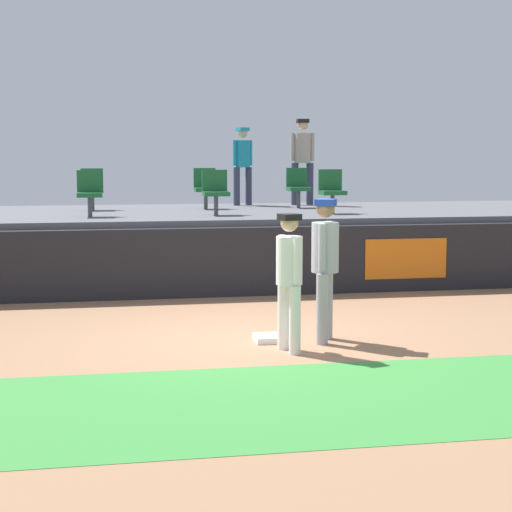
# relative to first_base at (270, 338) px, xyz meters

# --- Properties ---
(ground_plane) EXTENTS (60.00, 60.00, 0.00)m
(ground_plane) POSITION_rel_first_base_xyz_m (-0.13, 0.03, -0.04)
(ground_plane) COLOR #936B4C
(grass_foreground_strip) EXTENTS (18.00, 2.80, 0.01)m
(grass_foreground_strip) POSITION_rel_first_base_xyz_m (-0.13, -2.68, -0.04)
(grass_foreground_strip) COLOR #388438
(grass_foreground_strip) RESTS_ON ground_plane
(first_base) EXTENTS (0.40, 0.40, 0.08)m
(first_base) POSITION_rel_first_base_xyz_m (0.00, 0.00, 0.00)
(first_base) COLOR white
(first_base) RESTS_ON ground_plane
(player_fielder_home) EXTENTS (0.40, 0.56, 1.71)m
(player_fielder_home) POSITION_rel_first_base_xyz_m (0.12, -0.60, 0.95)
(player_fielder_home) COLOR white
(player_fielder_home) RESTS_ON ground_plane
(player_runner_visitor) EXTENTS (0.47, 0.48, 1.85)m
(player_runner_visitor) POSITION_rel_first_base_xyz_m (0.69, -0.14, 1.03)
(player_runner_visitor) COLOR #9EA3AD
(player_runner_visitor) RESTS_ON ground_plane
(field_wall) EXTENTS (18.00, 0.26, 1.18)m
(field_wall) POSITION_rel_first_base_xyz_m (-0.12, 3.57, 0.55)
(field_wall) COLOR black
(field_wall) RESTS_ON ground_plane
(bleacher_platform) EXTENTS (18.00, 4.80, 1.29)m
(bleacher_platform) POSITION_rel_first_base_xyz_m (-0.13, 6.14, 0.61)
(bleacher_platform) COLOR #59595E
(bleacher_platform) RESTS_ON ground_plane
(seat_front_right) EXTENTS (0.46, 0.44, 0.84)m
(seat_front_right) POSITION_rel_first_base_xyz_m (2.21, 5.01, 1.72)
(seat_front_right) COLOR #4C4C51
(seat_front_right) RESTS_ON bleacher_platform
(seat_back_center) EXTENTS (0.46, 0.44, 0.84)m
(seat_back_center) POSITION_rel_first_base_xyz_m (0.01, 6.81, 1.72)
(seat_back_center) COLOR #4C4C51
(seat_back_center) RESTS_ON bleacher_platform
(seat_front_center) EXTENTS (0.47, 0.44, 0.84)m
(seat_front_center) POSITION_rel_first_base_xyz_m (-0.02, 5.01, 1.72)
(seat_front_center) COLOR #4C4C51
(seat_front_center) RESTS_ON bleacher_platform
(seat_front_left) EXTENTS (0.45, 0.44, 0.84)m
(seat_front_left) POSITION_rel_first_base_xyz_m (-2.32, 5.01, 1.72)
(seat_front_left) COLOR #4C4C51
(seat_front_left) RESTS_ON bleacher_platform
(seat_back_right) EXTENTS (0.45, 0.44, 0.84)m
(seat_back_right) POSITION_rel_first_base_xyz_m (1.98, 6.81, 1.72)
(seat_back_right) COLOR #4C4C51
(seat_back_right) RESTS_ON bleacher_platform
(seat_back_left) EXTENTS (0.45, 0.44, 0.84)m
(seat_back_left) POSITION_rel_first_base_xyz_m (-2.29, 6.81, 1.72)
(seat_back_left) COLOR #4C4C51
(seat_back_left) RESTS_ON bleacher_platform
(spectator_hooded) EXTENTS (0.53, 0.38, 1.90)m
(spectator_hooded) POSITION_rel_first_base_xyz_m (2.30, 7.74, 2.35)
(spectator_hooded) COLOR #33384C
(spectator_hooded) RESTS_ON bleacher_platform
(spectator_capped) EXTENTS (0.45, 0.41, 1.70)m
(spectator_capped) POSITION_rel_first_base_xyz_m (0.98, 7.86, 2.24)
(spectator_capped) COLOR #33384C
(spectator_capped) RESTS_ON bleacher_platform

